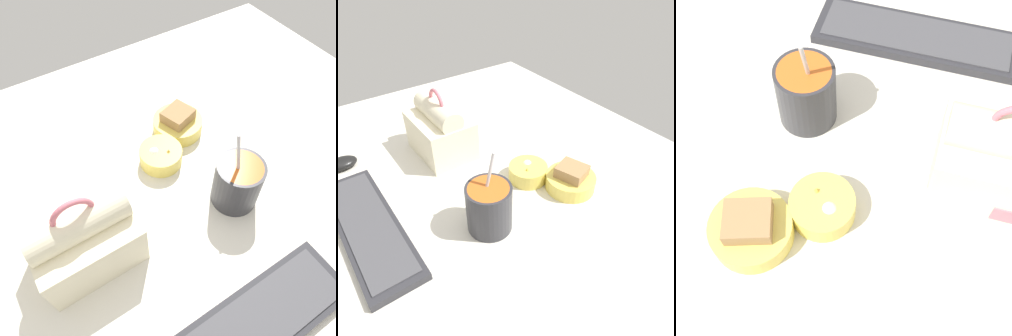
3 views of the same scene
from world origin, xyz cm
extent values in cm
cube|color=silver|center=(0.00, 0.00, 1.00)|extent=(140.00, 110.00, 2.00)
cube|color=#2D2D33|center=(5.16, 31.69, 2.90)|extent=(38.97, 11.73, 1.80)
cube|color=#47474C|center=(5.16, 31.69, 3.95)|extent=(35.86, 9.62, 0.30)
cube|color=#EFE5C1|center=(22.59, 4.55, 7.68)|extent=(18.72, 13.70, 11.37)
cylinder|color=#EFE5C1|center=(22.59, 4.55, 15.09)|extent=(17.79, 6.25, 6.25)
cube|color=#DB707F|center=(25.87, -2.40, 5.13)|extent=(5.24, 0.30, 3.41)
torus|color=#DB707F|center=(22.59, 4.55, 17.90)|extent=(7.55, 1.00, 7.55)
cylinder|color=#333338|center=(-9.40, 9.37, 7.65)|extent=(9.97, 9.97, 11.29)
cylinder|color=orange|center=(-9.40, 9.37, 12.99)|extent=(8.77, 8.77, 0.60)
cylinder|color=silver|center=(-8.65, 8.88, 14.51)|extent=(0.70, 3.82, 12.77)
cylinder|color=#EFD65B|center=(-10.39, -14.39, 3.88)|extent=(12.46, 12.46, 3.77)
cube|color=#A87F51|center=(-10.39, -14.39, 5.96)|extent=(8.44, 8.04, 5.27)
cylinder|color=#EFD65B|center=(-1.35, -7.94, 4.04)|extent=(10.06, 10.06, 4.07)
ellipsoid|color=white|center=(0.16, -8.69, 5.03)|extent=(2.74, 2.74, 3.22)
cone|color=#EFBC47|center=(-2.60, -6.53, 5.16)|extent=(4.54, 4.54, 3.46)
sphere|color=black|center=(-1.02, -10.99, 4.03)|extent=(1.21, 1.21, 1.21)
sphere|color=black|center=(-0.60, -10.40, 4.03)|extent=(1.21, 1.21, 1.21)
sphere|color=black|center=(-0.55, -9.68, 4.03)|extent=(1.21, 1.21, 1.21)
camera|label=1|loc=(23.45, 33.99, 64.05)|focal=35.00mm
camera|label=2|loc=(-51.94, 35.54, 57.68)|focal=35.00mm
camera|label=3|loc=(10.06, -35.99, 68.70)|focal=50.00mm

